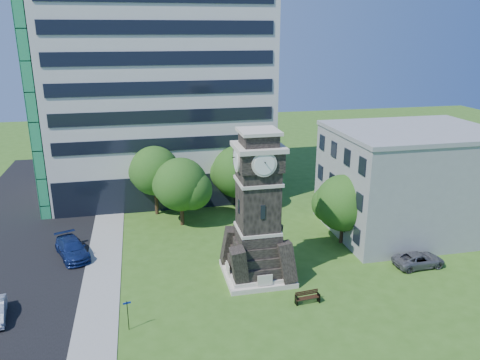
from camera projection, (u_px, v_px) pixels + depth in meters
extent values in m
plane|color=#365F1B|center=(226.00, 292.00, 36.14)|extent=(160.00, 160.00, 0.00)
cube|color=gray|center=(103.00, 273.00, 38.85)|extent=(3.00, 70.00, 0.06)
cube|color=beige|center=(257.00, 273.00, 38.55)|extent=(5.40, 5.40, 0.40)
cube|color=beige|center=(257.00, 269.00, 38.44)|extent=(4.80, 4.80, 0.30)
cube|color=black|center=(258.00, 193.00, 36.42)|extent=(3.00, 3.00, 6.40)
cube|color=beige|center=(258.00, 229.00, 37.33)|extent=(3.25, 3.25, 0.25)
cube|color=beige|center=(258.00, 181.00, 36.11)|extent=(3.25, 3.25, 0.25)
cube|color=black|center=(263.00, 212.00, 35.31)|extent=(0.35, 0.08, 1.10)
cube|color=black|center=(258.00, 158.00, 35.57)|extent=(3.30, 3.30, 1.60)
cube|color=beige|center=(259.00, 147.00, 35.29)|extent=(3.70, 3.70, 0.35)
cylinder|color=white|center=(265.00, 165.00, 33.92)|extent=(1.56, 0.06, 1.56)
cylinder|color=white|center=(236.00, 160.00, 35.21)|extent=(0.06, 1.56, 1.56)
cube|color=black|center=(259.00, 139.00, 35.11)|extent=(2.60, 2.60, 0.90)
cube|color=beige|center=(259.00, 131.00, 34.93)|extent=(3.00, 3.00, 0.25)
cube|color=silver|center=(159.00, 77.00, 55.47)|extent=(25.00, 15.00, 28.00)
cube|color=black|center=(168.00, 192.00, 52.42)|extent=(24.50, 0.80, 4.00)
cube|color=gray|center=(409.00, 182.00, 46.12)|extent=(15.00, 12.00, 10.00)
cube|color=gray|center=(415.00, 131.00, 44.54)|extent=(15.20, 12.20, 0.40)
imported|color=navy|center=(72.00, 249.00, 41.62)|extent=(3.88, 5.75, 1.55)
imported|color=#57575C|center=(419.00, 260.00, 39.90)|extent=(4.50, 2.20, 1.23)
cube|color=black|center=(296.00, 300.00, 34.37)|extent=(0.06, 0.46, 0.72)
cube|color=black|center=(319.00, 298.00, 34.73)|extent=(0.06, 0.46, 0.72)
cube|color=#372012|center=(307.00, 298.00, 34.52)|extent=(1.85, 0.49, 0.04)
cube|color=#372012|center=(307.00, 293.00, 34.64)|extent=(1.85, 0.04, 0.41)
cylinder|color=black|center=(128.00, 316.00, 31.27)|extent=(0.05, 0.05, 2.18)
cube|color=navy|center=(127.00, 303.00, 30.98)|extent=(0.52, 0.03, 0.13)
cylinder|color=#332114|center=(156.00, 202.00, 51.17)|extent=(0.38, 0.38, 2.89)
sphere|color=#275A1A|center=(155.00, 171.00, 50.09)|extent=(5.31, 5.31, 5.31)
sphere|color=#275A1A|center=(165.00, 176.00, 49.98)|extent=(3.98, 3.98, 3.98)
sphere|color=#275A1A|center=(146.00, 172.00, 50.62)|extent=(3.71, 3.71, 3.71)
cylinder|color=#332114|center=(182.00, 213.00, 48.32)|extent=(0.40, 0.40, 2.57)
sphere|color=#205619|center=(181.00, 184.00, 47.37)|extent=(5.45, 5.45, 5.45)
sphere|color=#205619|center=(192.00, 190.00, 47.23)|extent=(4.09, 4.09, 4.09)
sphere|color=#205619|center=(171.00, 186.00, 47.89)|extent=(3.81, 3.81, 3.81)
cylinder|color=#332114|center=(238.00, 197.00, 53.17)|extent=(0.41, 0.41, 2.47)
sphere|color=#2D641D|center=(238.00, 172.00, 52.25)|extent=(5.89, 5.89, 5.89)
sphere|color=#2D641D|center=(250.00, 177.00, 52.09)|extent=(4.42, 4.42, 4.42)
sphere|color=#2D641D|center=(228.00, 173.00, 52.81)|extent=(4.12, 4.12, 4.12)
cylinder|color=#332114|center=(342.00, 231.00, 44.28)|extent=(0.34, 0.34, 2.34)
sphere|color=#2C5B1B|center=(344.00, 203.00, 43.41)|extent=(5.30, 5.30, 5.30)
sphere|color=#2C5B1B|center=(356.00, 209.00, 43.27)|extent=(3.97, 3.97, 3.97)
sphere|color=#2C5B1B|center=(331.00, 204.00, 43.92)|extent=(3.71, 3.71, 3.71)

